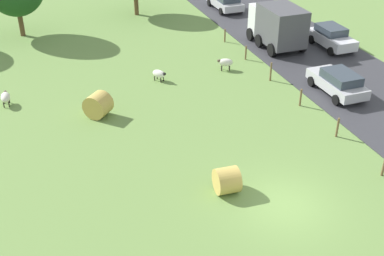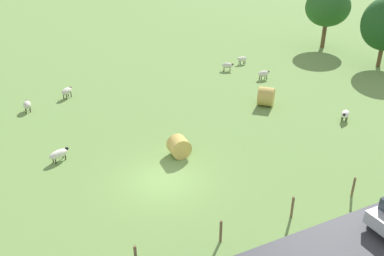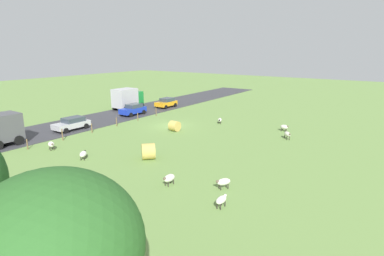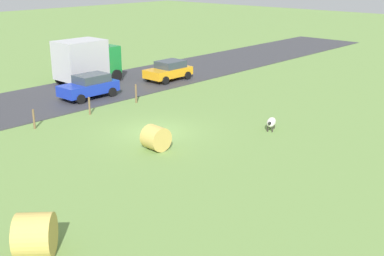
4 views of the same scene
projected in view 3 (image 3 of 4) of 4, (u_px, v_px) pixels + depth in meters
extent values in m
plane|color=#6B8E47|center=(171.00, 126.00, 39.75)|extent=(160.00, 160.00, 0.00)
cube|color=#38383D|center=(115.00, 116.00, 45.57)|extent=(8.00, 80.00, 0.06)
ellipsoid|color=silver|center=(169.00, 178.00, 22.23)|extent=(0.60, 1.05, 0.53)
ellipsoid|color=brown|center=(165.00, 179.00, 21.84)|extent=(0.20, 0.27, 0.20)
cylinder|color=#2D2823|center=(168.00, 185.00, 22.02)|extent=(0.07, 0.07, 0.34)
cylinder|color=#2D2823|center=(165.00, 184.00, 22.20)|extent=(0.07, 0.07, 0.34)
cylinder|color=#2D2823|center=(173.00, 182.00, 22.45)|extent=(0.07, 0.07, 0.34)
cylinder|color=#2D2823|center=(171.00, 181.00, 22.62)|extent=(0.07, 0.07, 0.34)
ellipsoid|color=silver|center=(221.00, 200.00, 19.04)|extent=(0.47, 0.99, 0.45)
ellipsoid|color=silver|center=(225.00, 196.00, 19.38)|extent=(0.19, 0.27, 0.20)
cylinder|color=#2D2823|center=(222.00, 203.00, 19.40)|extent=(0.07, 0.07, 0.36)
cylinder|color=#2D2823|center=(225.00, 204.00, 19.26)|extent=(0.07, 0.07, 0.36)
cylinder|color=#2D2823|center=(217.00, 206.00, 18.98)|extent=(0.07, 0.07, 0.36)
cylinder|color=#2D2823|center=(221.00, 207.00, 18.84)|extent=(0.07, 0.07, 0.36)
ellipsoid|color=white|center=(83.00, 154.00, 27.44)|extent=(0.97, 1.09, 0.51)
ellipsoid|color=black|center=(85.00, 151.00, 27.86)|extent=(0.30, 0.32, 0.20)
cylinder|color=#2D2823|center=(83.00, 157.00, 27.78)|extent=(0.07, 0.07, 0.31)
cylinder|color=#2D2823|center=(86.00, 157.00, 27.78)|extent=(0.07, 0.07, 0.31)
cylinder|color=#2D2823|center=(81.00, 159.00, 27.27)|extent=(0.07, 0.07, 0.31)
cylinder|color=#2D2823|center=(84.00, 159.00, 27.26)|extent=(0.07, 0.07, 0.31)
ellipsoid|color=beige|center=(284.00, 127.00, 36.97)|extent=(0.96, 0.62, 0.54)
ellipsoid|color=brown|center=(288.00, 127.00, 36.67)|extent=(0.27, 0.20, 0.20)
cylinder|color=#2D2823|center=(286.00, 130.00, 37.02)|extent=(0.07, 0.07, 0.32)
cylinder|color=#2D2823|center=(285.00, 130.00, 36.79)|extent=(0.07, 0.07, 0.32)
cylinder|color=#2D2823|center=(282.00, 129.00, 37.33)|extent=(0.07, 0.07, 0.32)
cylinder|color=#2D2823|center=(281.00, 130.00, 37.10)|extent=(0.07, 0.07, 0.32)
ellipsoid|color=beige|center=(287.00, 134.00, 33.70)|extent=(1.12, 1.13, 0.52)
ellipsoid|color=brown|center=(290.00, 134.00, 33.18)|extent=(0.31, 0.31, 0.20)
cylinder|color=#2D2823|center=(289.00, 138.00, 33.53)|extent=(0.07, 0.07, 0.38)
cylinder|color=#2D2823|center=(287.00, 138.00, 33.49)|extent=(0.07, 0.07, 0.38)
cylinder|color=#2D2823|center=(287.00, 137.00, 34.10)|extent=(0.07, 0.07, 0.38)
cylinder|color=#2D2823|center=(285.00, 137.00, 34.05)|extent=(0.07, 0.07, 0.38)
ellipsoid|color=silver|center=(220.00, 120.00, 40.92)|extent=(0.93, 1.28, 0.48)
ellipsoid|color=black|center=(219.00, 120.00, 40.36)|extent=(0.27, 0.31, 0.20)
cylinder|color=#2D2823|center=(220.00, 123.00, 40.67)|extent=(0.07, 0.07, 0.28)
cylinder|color=#2D2823|center=(219.00, 123.00, 40.71)|extent=(0.07, 0.07, 0.28)
cylinder|color=#2D2823|center=(221.00, 122.00, 41.29)|extent=(0.07, 0.07, 0.28)
cylinder|color=#2D2823|center=(219.00, 122.00, 41.34)|extent=(0.07, 0.07, 0.28)
ellipsoid|color=silver|center=(51.00, 144.00, 30.03)|extent=(1.10, 0.83, 0.54)
ellipsoid|color=brown|center=(52.00, 144.00, 29.63)|extent=(0.31, 0.26, 0.20)
cylinder|color=#2D2823|center=(54.00, 149.00, 29.99)|extent=(0.07, 0.07, 0.37)
cylinder|color=#2D2823|center=(51.00, 149.00, 29.83)|extent=(0.07, 0.07, 0.37)
cylinder|color=#2D2823|center=(53.00, 147.00, 30.42)|extent=(0.07, 0.07, 0.37)
cylinder|color=#2D2823|center=(49.00, 148.00, 30.25)|extent=(0.07, 0.07, 0.37)
ellipsoid|color=silver|center=(224.00, 182.00, 21.61)|extent=(0.96, 1.13, 0.48)
ellipsoid|color=brown|center=(217.00, 182.00, 21.40)|extent=(0.29, 0.32, 0.20)
cylinder|color=#2D2823|center=(221.00, 188.00, 21.47)|extent=(0.07, 0.07, 0.35)
cylinder|color=#2D2823|center=(219.00, 186.00, 21.71)|extent=(0.07, 0.07, 0.35)
cylinder|color=#2D2823|center=(228.00, 187.00, 21.69)|extent=(0.07, 0.07, 0.35)
cylinder|color=#2D2823|center=(226.00, 185.00, 21.93)|extent=(0.07, 0.07, 0.35)
cylinder|color=tan|center=(148.00, 151.00, 27.53)|extent=(1.82, 1.82, 1.42)
cylinder|color=tan|center=(175.00, 126.00, 37.07)|extent=(1.12, 1.29, 1.23)
ellipsoid|color=#285B23|center=(54.00, 247.00, 8.15)|extent=(4.80, 4.80, 4.15)
cylinder|color=brown|center=(156.00, 112.00, 45.40)|extent=(0.12, 0.12, 1.27)
cylinder|color=brown|center=(138.00, 117.00, 42.38)|extent=(0.12, 0.12, 1.12)
cylinder|color=brown|center=(116.00, 122.00, 39.33)|extent=(0.12, 0.12, 1.14)
cylinder|color=brown|center=(92.00, 128.00, 36.30)|extent=(0.12, 0.12, 1.10)
cylinder|color=brown|center=(62.00, 135.00, 33.24)|extent=(0.12, 0.12, 1.27)
cylinder|color=brown|center=(27.00, 144.00, 30.23)|extent=(0.12, 0.12, 1.04)
cylinder|color=black|center=(19.00, 140.00, 31.49)|extent=(0.30, 0.96, 0.96)
cylinder|color=black|center=(7.00, 136.00, 32.89)|extent=(0.30, 0.96, 0.96)
cube|color=#197F33|center=(136.00, 98.00, 51.48)|extent=(2.56, 1.20, 2.30)
cube|color=#B2B2B7|center=(125.00, 98.00, 49.51)|extent=(2.56, 3.55, 2.92)
cylinder|color=black|center=(130.00, 104.00, 52.47)|extent=(0.30, 0.96, 0.96)
cylinder|color=black|center=(141.00, 106.00, 51.06)|extent=(0.30, 0.96, 0.96)
cylinder|color=black|center=(124.00, 105.00, 51.29)|extent=(0.30, 0.96, 0.96)
cylinder|color=black|center=(135.00, 107.00, 49.87)|extent=(0.30, 0.96, 0.96)
cylinder|color=black|center=(115.00, 107.00, 49.73)|extent=(0.30, 0.96, 0.96)
cylinder|color=black|center=(126.00, 109.00, 48.32)|extent=(0.30, 0.96, 0.96)
cube|color=#B7B7BC|center=(71.00, 125.00, 37.38)|extent=(1.86, 4.29, 0.62)
cube|color=#333D47|center=(73.00, 119.00, 37.49)|extent=(1.63, 2.36, 0.56)
cylinder|color=black|center=(66.00, 131.00, 35.83)|extent=(0.22, 0.64, 0.64)
cylinder|color=black|center=(57.00, 128.00, 36.86)|extent=(0.22, 0.64, 0.64)
cylinder|color=black|center=(86.00, 126.00, 38.05)|extent=(0.22, 0.64, 0.64)
cylinder|color=black|center=(77.00, 124.00, 39.08)|extent=(0.22, 0.64, 0.64)
cube|color=#1933B2|center=(133.00, 110.00, 45.96)|extent=(1.83, 4.07, 0.74)
cube|color=#333D47|center=(134.00, 106.00, 46.05)|extent=(1.61, 2.24, 0.56)
cylinder|color=black|center=(131.00, 115.00, 44.49)|extent=(0.22, 0.64, 0.64)
cylinder|color=black|center=(122.00, 113.00, 45.50)|extent=(0.22, 0.64, 0.64)
cylinder|color=black|center=(144.00, 112.00, 46.60)|extent=(0.22, 0.64, 0.64)
cylinder|color=black|center=(135.00, 111.00, 47.61)|extent=(0.22, 0.64, 0.64)
cube|color=orange|center=(166.00, 103.00, 52.07)|extent=(1.93, 3.85, 0.66)
cube|color=#333D47|center=(167.00, 100.00, 52.15)|extent=(1.70, 2.12, 0.56)
cylinder|color=black|center=(166.00, 107.00, 50.62)|extent=(0.22, 0.64, 0.64)
cylinder|color=black|center=(157.00, 106.00, 51.69)|extent=(0.22, 0.64, 0.64)
cylinder|color=black|center=(175.00, 105.00, 52.62)|extent=(0.22, 0.64, 0.64)
cylinder|color=black|center=(166.00, 104.00, 53.68)|extent=(0.22, 0.64, 0.64)
cylinder|color=black|center=(5.00, 130.00, 35.95)|extent=(0.22, 0.64, 0.64)
cylinder|color=black|center=(13.00, 133.00, 34.94)|extent=(0.22, 0.64, 0.64)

